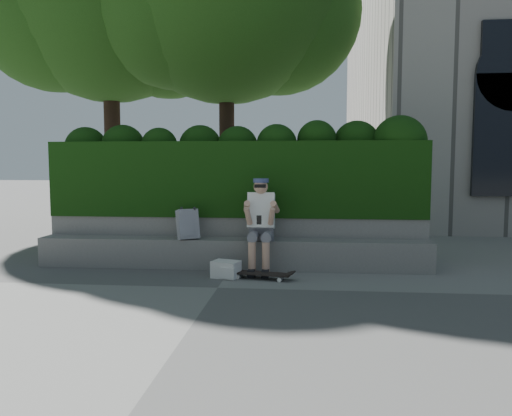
# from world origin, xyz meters

# --- Properties ---
(ground) EXTENTS (80.00, 80.00, 0.00)m
(ground) POSITION_xyz_m (0.00, 0.00, 0.00)
(ground) COLOR slate
(ground) RESTS_ON ground
(bench_ledge) EXTENTS (6.00, 0.45, 0.45)m
(bench_ledge) POSITION_xyz_m (0.00, 1.25, 0.23)
(bench_ledge) COLOR gray
(bench_ledge) RESTS_ON ground
(planter_wall) EXTENTS (6.00, 0.50, 0.75)m
(planter_wall) POSITION_xyz_m (0.00, 1.73, 0.38)
(planter_wall) COLOR gray
(planter_wall) RESTS_ON ground
(hedge) EXTENTS (6.00, 1.00, 1.20)m
(hedge) POSITION_xyz_m (0.00, 1.95, 1.35)
(hedge) COLOR black
(hedge) RESTS_ON planter_wall
(person) EXTENTS (0.40, 0.76, 1.38)m
(person) POSITION_xyz_m (0.47, 1.07, 0.75)
(person) COLOR slate
(person) RESTS_ON ground
(skateboard) EXTENTS (0.88, 0.38, 0.09)m
(skateboard) POSITION_xyz_m (0.50, 0.54, 0.07)
(skateboard) COLOR black
(skateboard) RESTS_ON ground
(backpack_plaid) EXTENTS (0.35, 0.31, 0.45)m
(backpack_plaid) POSITION_xyz_m (-0.66, 1.15, 0.68)
(backpack_plaid) COLOR #A5A6AA
(backpack_plaid) RESTS_ON bench_ledge
(backpack_ground) EXTENTS (0.43, 0.36, 0.24)m
(backpack_ground) POSITION_xyz_m (0.02, 0.58, 0.12)
(backpack_ground) COLOR silver
(backpack_ground) RESTS_ON ground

